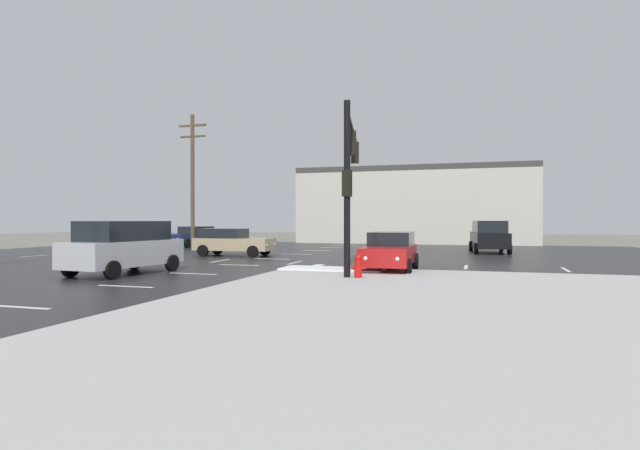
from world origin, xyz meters
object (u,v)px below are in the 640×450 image
object	(u,v)px
utility_pole_far	(193,179)
sedan_red	(390,251)
fire_hydrant	(358,266)
sedan_tan	(232,241)
traffic_signal_mast	(350,163)
utility_pole_distant	(193,184)
sedan_navy	(192,236)
suv_silver	(124,246)
suv_black	(489,236)

from	to	relation	value
utility_pole_far	sedan_red	bearing A→B (deg)	-37.33
fire_hydrant	sedan_tan	bearing A→B (deg)	134.12
fire_hydrant	utility_pole_far	distance (m)	23.40
traffic_signal_mast	utility_pole_distant	bearing A→B (deg)	33.63
sedan_tan	sedan_navy	distance (m)	11.52
sedan_navy	suv_silver	xyz separation A→B (m)	(8.35, -18.95, 0.24)
traffic_signal_mast	utility_pole_far	bearing A→B (deg)	36.05
sedan_red	utility_pole_far	xyz separation A→B (m)	(-16.55, 12.62, 4.26)
traffic_signal_mast	suv_black	xyz separation A→B (m)	(5.31, 15.85, -3.12)
suv_black	utility_pole_far	xyz separation A→B (m)	(-20.66, -1.30, 4.03)
sedan_navy	suv_silver	size ratio (longest dim) A/B	0.94
traffic_signal_mast	suv_silver	size ratio (longest dim) A/B	1.31
suv_black	fire_hydrant	bearing A→B (deg)	159.50
suv_silver	utility_pole_far	distance (m)	18.52
sedan_tan	utility_pole_far	bearing A→B (deg)	133.59
fire_hydrant	sedan_red	world-z (taller)	sedan_red
traffic_signal_mast	fire_hydrant	xyz separation A→B (m)	(0.73, -1.83, -3.68)
sedan_navy	utility_pole_distant	bearing A→B (deg)	-144.73
traffic_signal_mast	sedan_red	distance (m)	4.06
sedan_tan	suv_silver	xyz separation A→B (m)	(0.65, -10.38, 0.24)
sedan_red	fire_hydrant	bearing A→B (deg)	-8.94
utility_pole_far	sedan_navy	bearing A→B (deg)	121.51
sedan_red	utility_pole_far	world-z (taller)	utility_pole_far
suv_black	suv_silver	distance (m)	22.61
fire_hydrant	sedan_navy	xyz separation A→B (m)	(-17.46, 18.65, 0.32)
suv_black	sedan_tan	bearing A→B (deg)	111.95
fire_hydrant	utility_pole_distant	bearing A→B (deg)	132.49
traffic_signal_mast	sedan_red	world-z (taller)	traffic_signal_mast
sedan_tan	suv_silver	bearing A→B (deg)	-87.79
sedan_navy	sedan_tan	bearing A→B (deg)	48.74
traffic_signal_mast	sedan_red	xyz separation A→B (m)	(1.20, 1.93, -3.36)
sedan_tan	utility_pole_far	world-z (taller)	utility_pole_far
utility_pole_distant	suv_black	bearing A→B (deg)	-5.01
sedan_navy	utility_pole_far	xyz separation A→B (m)	(1.39, -2.27, 4.26)
sedan_tan	traffic_signal_mast	bearing A→B (deg)	-43.75
traffic_signal_mast	fire_hydrant	world-z (taller)	traffic_signal_mast
suv_black	sedan_navy	xyz separation A→B (m)	(-22.05, 0.97, -0.24)
sedan_navy	suv_black	bearing A→B (deg)	94.32
sedan_tan	sedan_red	xyz separation A→B (m)	(10.25, -6.32, 0.00)
fire_hydrant	utility_pole_far	world-z (taller)	utility_pole_far
sedan_navy	utility_pole_far	size ratio (longest dim) A/B	0.48
sedan_red	utility_pole_far	bearing A→B (deg)	-129.06
sedan_tan	suv_black	xyz separation A→B (m)	(14.36, 7.60, 0.24)
sedan_tan	utility_pole_distant	xyz separation A→B (m)	(-8.24, 9.59, 4.16)
traffic_signal_mast	utility_pole_far	size ratio (longest dim) A/B	0.66
fire_hydrant	suv_black	xyz separation A→B (m)	(4.59, 17.68, 0.55)
fire_hydrant	sedan_tan	size ratio (longest dim) A/B	0.17
sedan_tan	suv_silver	world-z (taller)	suv_silver
traffic_signal_mast	suv_silver	distance (m)	9.20
suv_black	suv_silver	size ratio (longest dim) A/B	1.00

